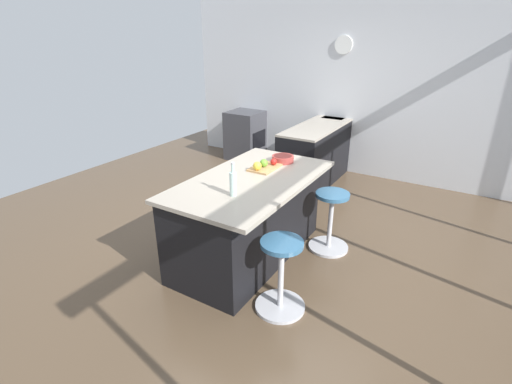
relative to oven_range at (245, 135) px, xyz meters
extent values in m
plane|color=brown|center=(2.44, 1.85, -0.44)|extent=(7.75, 7.75, 0.00)
cube|color=silver|center=(-0.35, 1.85, 1.02)|extent=(0.12, 5.96, 2.92)
cylinder|color=white|center=(-0.28, 1.66, 1.60)|extent=(0.03, 0.28, 0.28)
cube|color=black|center=(0.00, 1.61, 0.00)|extent=(2.53, 0.60, 0.88)
cube|color=#9E9384|center=(0.00, 1.61, 0.46)|extent=(2.53, 0.60, 0.03)
cube|color=#38383D|center=(-0.32, 1.61, 0.41)|extent=(0.44, 0.36, 0.12)
cylinder|color=#B7B7BC|center=(-0.32, 1.46, 0.61)|extent=(0.02, 0.02, 0.28)
cube|color=#38383D|center=(0.00, 0.00, 0.00)|extent=(0.60, 0.60, 0.88)
cube|color=black|center=(0.00, 0.30, -0.04)|extent=(0.44, 0.01, 0.32)
cube|color=black|center=(2.82, 1.85, -0.01)|extent=(1.78, 0.84, 0.86)
cube|color=#9E9384|center=(2.82, 1.90, 0.44)|extent=(1.84, 1.04, 0.04)
cylinder|color=#B7B7BC|center=(2.24, 2.55, -0.43)|extent=(0.44, 0.44, 0.03)
cylinder|color=#B7B7BC|center=(2.24, 2.55, -0.11)|extent=(0.05, 0.05, 0.61)
cylinder|color=#336084|center=(2.24, 2.55, 0.21)|extent=(0.36, 0.36, 0.04)
cylinder|color=#B7B7BC|center=(3.40, 2.55, -0.43)|extent=(0.44, 0.44, 0.03)
cylinder|color=#B7B7BC|center=(3.40, 2.55, -0.11)|extent=(0.05, 0.05, 0.61)
cylinder|color=#336084|center=(3.40, 2.55, 0.21)|extent=(0.36, 0.36, 0.04)
cube|color=tan|center=(2.50, 1.86, 0.47)|extent=(0.36, 0.24, 0.02)
sphere|color=#609E2D|center=(2.51, 1.86, 0.52)|extent=(0.08, 0.08, 0.08)
sphere|color=red|center=(2.40, 1.92, 0.51)|extent=(0.07, 0.07, 0.07)
sphere|color=gold|center=(2.63, 1.85, 0.52)|extent=(0.09, 0.09, 0.09)
cylinder|color=silver|center=(3.26, 1.98, 0.57)|extent=(0.06, 0.06, 0.22)
cylinder|color=silver|center=(3.26, 1.98, 0.72)|extent=(0.03, 0.03, 0.08)
cylinder|color=#B7B7BC|center=(3.26, 1.98, 0.76)|extent=(0.03, 0.03, 0.02)
cylinder|color=#993833|center=(2.21, 1.92, 0.49)|extent=(0.24, 0.24, 0.07)
cylinder|color=#4C1C19|center=(2.21, 1.92, 0.51)|extent=(0.20, 0.20, 0.04)
camera|label=1|loc=(5.77, 3.74, 1.82)|focal=26.39mm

